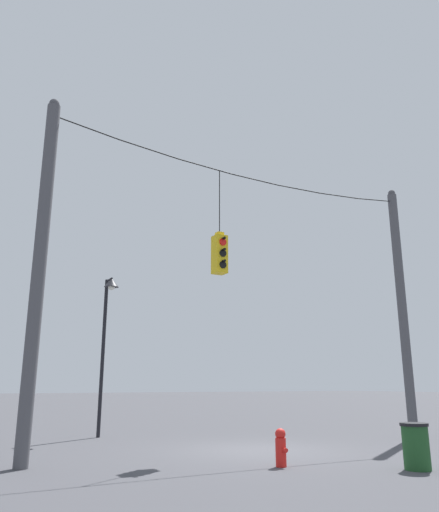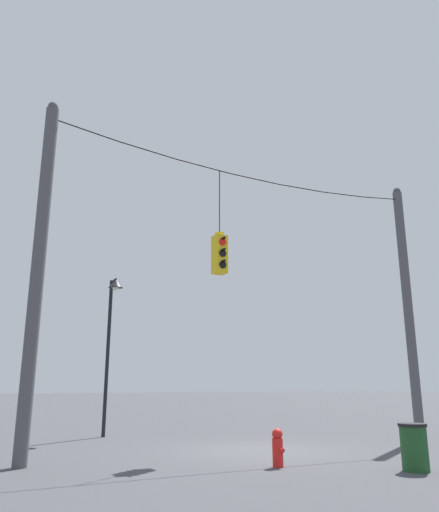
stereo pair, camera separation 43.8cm
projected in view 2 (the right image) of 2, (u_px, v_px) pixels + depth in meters
ground_plane at (260, 450)px, 12.78m from camera, size 200.00×200.00×0.00m
utility_pole_left at (38, 269)px, 11.11m from camera, size 0.30×0.30×8.31m
utility_pole_right at (408, 306)px, 16.38m from camera, size 0.30×0.30×8.31m
span_wire at (256, 175)px, 14.61m from camera, size 11.61×0.03×0.44m
traffic_light_near_left_pole at (220, 254)px, 13.43m from camera, size 0.34×0.58×2.97m
street_lamp at (112, 318)px, 16.79m from camera, size 0.49×0.84×5.15m
fire_hydrant at (278, 447)px, 10.26m from camera, size 0.22×0.30×0.75m
trash_bin at (414, 447)px, 9.80m from camera, size 0.56×0.56×0.89m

